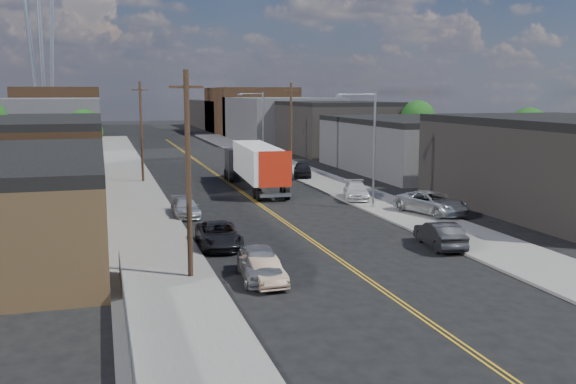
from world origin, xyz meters
TOP-DOWN VIEW (x-y plane):
  - ground at (0.00, 60.00)m, footprint 260.00×260.00m
  - centerline at (0.00, 45.00)m, footprint 0.32×120.00m
  - sidewalk_left at (-9.50, 45.00)m, footprint 5.00×140.00m
  - sidewalk_right at (9.50, 45.00)m, footprint 5.00×140.00m
  - warehouse_brown at (-18.00, 44.00)m, footprint 12.00×26.00m
  - industrial_right_a at (21.99, 20.00)m, footprint 14.00×22.00m
  - industrial_right_b at (22.00, 46.00)m, footprint 14.00×24.00m
  - industrial_right_c at (22.00, 72.00)m, footprint 14.00×22.00m
  - skyline_left_a at (-20.00, 95.00)m, footprint 16.00×30.00m
  - skyline_right_a at (20.00, 95.00)m, footprint 16.00×30.00m
  - skyline_left_b at (-20.00, 120.00)m, footprint 16.00×26.00m
  - skyline_right_b at (20.00, 120.00)m, footprint 16.00×26.00m
  - skyline_left_c at (-20.00, 140.00)m, footprint 16.00×40.00m
  - skyline_right_c at (20.00, 140.00)m, footprint 16.00×40.00m
  - streetlight_near at (7.60, 25.00)m, footprint 3.39×0.25m
  - streetlight_far at (7.60, 60.00)m, footprint 3.39×0.25m
  - utility_pole_left_near at (-8.20, 10.00)m, footprint 1.60×0.26m
  - utility_pole_left_far at (-8.20, 45.00)m, footprint 1.60×0.26m
  - utility_pole_right at (8.20, 48.00)m, footprint 1.60×0.26m
  - chainlink_fence at (-11.50, 3.50)m, footprint 0.05×16.00m
  - tree_left_far at (-13.94, 62.00)m, footprint 4.35×4.20m
  - tree_right_near at (30.06, 36.00)m, footprint 4.60×4.48m
  - tree_right_far at (30.06, 60.00)m, footprint 4.85×4.76m
  - semi_truck at (1.50, 37.96)m, footprint 3.56×16.25m
  - car_left_a at (-5.00, 8.92)m, footprint 2.38×4.95m
  - car_left_b at (-5.00, 8.25)m, footprint 1.55×3.98m
  - car_left_c at (-5.74, 16.00)m, footprint 2.63×5.26m
  - car_left_d at (-6.40, 26.00)m, footprint 1.90×4.57m
  - car_right_oncoming at (6.60, 12.27)m, footprint 2.26×4.86m
  - car_right_lot_a at (11.00, 21.20)m, footprint 4.39×6.41m
  - car_right_lot_b at (8.20, 28.97)m, footprint 3.30×5.14m
  - car_right_lot_c at (8.20, 43.79)m, footprint 3.07×4.91m
  - car_ahead_truck at (2.05, 45.10)m, footprint 2.91×5.91m

SIDE VIEW (x-z plane):
  - ground at x=0.00m, z-range 0.00..0.00m
  - centerline at x=0.00m, z-range 0.00..0.01m
  - sidewalk_left at x=-9.50m, z-range 0.00..0.15m
  - sidewalk_right at x=9.50m, z-range 0.00..0.15m
  - car_left_b at x=-5.00m, z-range 0.00..1.29m
  - chainlink_fence at x=-11.50m, z-range 0.04..1.27m
  - car_left_d at x=-6.40m, z-range 0.00..1.32m
  - car_left_c at x=-5.74m, z-range 0.00..1.43m
  - car_right_oncoming at x=6.60m, z-range 0.00..1.54m
  - car_ahead_truck at x=2.05m, z-range 0.00..1.61m
  - car_left_a at x=-5.00m, z-range 0.00..1.63m
  - car_right_lot_b at x=8.20m, z-range 0.15..1.54m
  - car_right_lot_c at x=8.20m, z-range 0.15..1.71m
  - car_right_lot_a at x=11.00m, z-range 0.15..1.78m
  - semi_truck at x=1.50m, z-range 0.29..4.51m
  - industrial_right_b at x=22.00m, z-range 0.00..6.10m
  - warehouse_brown at x=-18.00m, z-range 0.00..6.60m
  - skyline_left_c at x=-20.00m, z-range 0.00..7.00m
  - skyline_right_c at x=20.00m, z-range 0.00..7.00m
  - industrial_right_a at x=21.99m, z-range 0.00..7.10m
  - industrial_right_c at x=22.00m, z-range 0.00..7.60m
  - skyline_left_a at x=-20.00m, z-range 0.00..8.00m
  - skyline_right_a at x=20.00m, z-range 0.00..8.00m
  - tree_left_far at x=-13.94m, z-range 1.08..8.05m
  - tree_right_near at x=30.06m, z-range 1.15..8.59m
  - skyline_left_b at x=-20.00m, z-range 0.00..10.00m
  - skyline_right_b at x=20.00m, z-range 0.00..10.00m
  - utility_pole_left_near at x=-8.20m, z-range 0.14..10.14m
  - utility_pole_left_far at x=-8.20m, z-range 0.14..10.14m
  - utility_pole_right at x=8.20m, z-range 0.14..10.14m
  - tree_right_far at x=30.06m, z-range 1.22..9.13m
  - streetlight_near at x=7.60m, z-range 0.83..9.83m
  - streetlight_far at x=7.60m, z-range 0.83..9.83m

